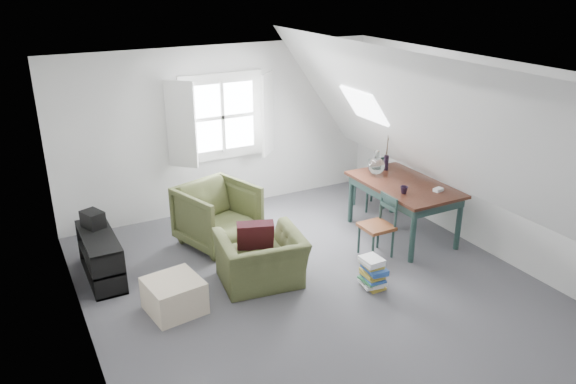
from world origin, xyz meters
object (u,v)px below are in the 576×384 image
armchair_near (261,283)px  media_shelf (102,259)px  dining_chair_far (372,181)px  magazine_stack (373,273)px  ottoman (174,296)px  dining_chair_near (379,225)px  dining_table (404,190)px  armchair_far (219,243)px

armchair_near → media_shelf: size_ratio=0.87×
dining_chair_far → magazine_stack: bearing=54.0°
ottoman → dining_chair_near: 2.75m
armchair_near → dining_table: bearing=-165.7°
media_shelf → armchair_near: bearing=-30.6°
dining_chair_near → armchair_near: bearing=-105.0°
ottoman → dining_chair_near: (2.74, 0.02, 0.24)m
armchair_far → dining_chair_near: size_ratio=1.13×
armchair_far → dining_chair_far: bearing=-16.8°
media_shelf → magazine_stack: size_ratio=2.92×
dining_chair_far → magazine_stack: size_ratio=2.29×
armchair_near → dining_table: size_ratio=0.62×
armchair_far → dining_chair_far: dining_chair_far is taller
media_shelf → magazine_stack: media_shelf is taller
armchair_near → dining_chair_far: 2.83m
armchair_near → ottoman: bearing=11.9°
dining_table → magazine_stack: 1.61m
dining_chair_near → media_shelf: size_ratio=0.74×
dining_table → ottoman: bearing=-173.8°
media_shelf → armchair_far: bearing=8.4°
armchair_near → dining_chair_far: bearing=-145.5°
media_shelf → ottoman: bearing=-62.0°
armchair_far → dining_chair_near: 2.18m
dining_chair_far → ottoman: bearing=19.7°
armchair_near → magazine_stack: magazine_stack is taller
dining_chair_near → magazine_stack: dining_chair_near is taller
armchair_far → magazine_stack: 2.26m
ottoman → dining_chair_far: 3.84m
ottoman → dining_chair_far: (3.58, 1.35, 0.26)m
ottoman → armchair_far: bearing=51.7°
armchair_near → media_shelf: 1.94m
ottoman → dining_chair_near: bearing=0.5°
magazine_stack → dining_chair_near: bearing=49.9°
dining_chair_near → ottoman: bearing=-102.5°
dining_chair_far → dining_chair_near: 1.57m
armchair_near → dining_chair_near: 1.71m
ottoman → dining_chair_far: size_ratio=0.65×
ottoman → media_shelf: media_shelf is taller
armchair_far → ottoman: armchair_far is taller
dining_table → dining_chair_near: bearing=-152.8°
dining_table → dining_chair_far: (0.19, 0.99, -0.23)m
magazine_stack → armchair_near: bearing=148.0°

